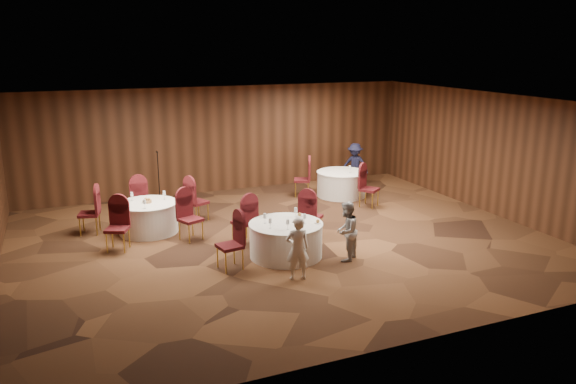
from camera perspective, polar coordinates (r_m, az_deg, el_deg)
name	(u,v)px	position (r m, az deg, el deg)	size (l,w,h in m)	color
ground	(283,241)	(13.07, -0.47, -4.96)	(12.00, 12.00, 0.00)	black
room_shell	(283,158)	(12.53, -0.49, 3.51)	(12.00, 12.00, 12.00)	silver
table_main	(286,239)	(12.03, -0.21, -4.85)	(1.58, 1.58, 0.74)	white
table_left	(148,217)	(13.94, -14.01, -2.50)	(1.43, 1.43, 0.74)	white
table_right	(342,184)	(16.83, 5.46, 0.86)	(1.49, 1.49, 0.74)	white
chairs_main	(263,227)	(12.43, -2.51, -3.59)	(3.00, 1.96, 1.00)	#380B16
chairs_left	(147,212)	(13.94, -14.11, -1.98)	(3.30, 2.79, 1.00)	#380B16
chairs_right	(334,184)	(16.23, 4.74, 0.80)	(1.98, 2.45, 1.00)	#380B16
tabletop_main	(294,219)	(11.85, 0.58, -2.76)	(1.16, 1.01, 0.22)	silver
tabletop_left	(147,199)	(13.82, -14.13, -0.74)	(0.82, 0.84, 0.22)	silver
tabletop_right	(350,167)	(16.61, 6.30, 2.50)	(0.08, 0.08, 0.22)	silver
mic_stand	(159,190)	(16.21, -12.93, 0.24)	(0.24, 0.24, 1.54)	black
woman_a	(297,248)	(10.80, 0.97, -5.76)	(0.46, 0.30, 1.26)	silver
woman_b	(346,231)	(11.80, 5.94, -3.97)	(0.62, 0.48, 1.27)	#9FA0A4
man_c	(355,165)	(18.00, 6.81, 2.77)	(0.89, 0.51, 1.38)	black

